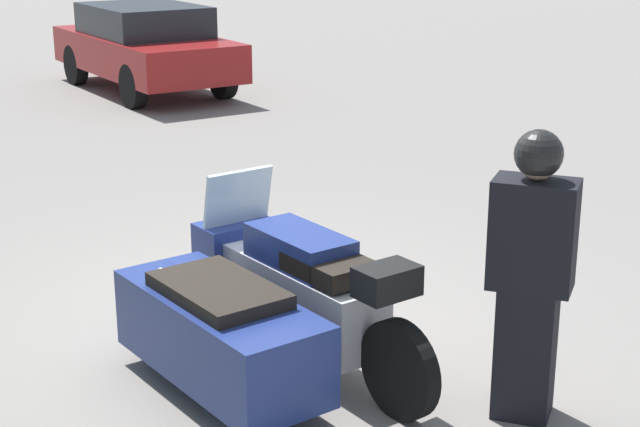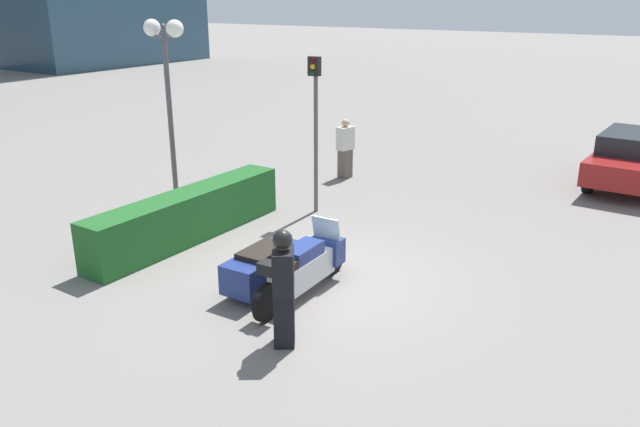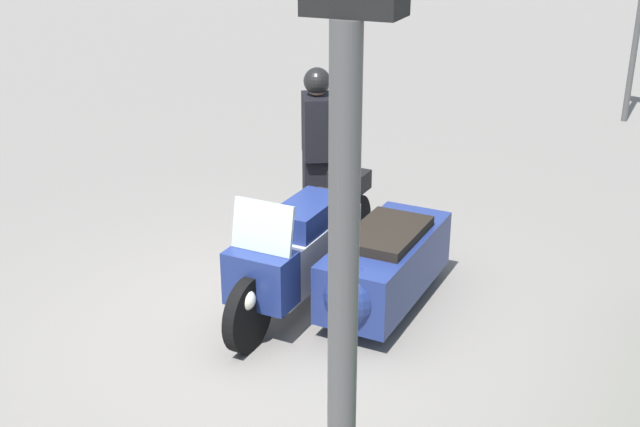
% 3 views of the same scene
% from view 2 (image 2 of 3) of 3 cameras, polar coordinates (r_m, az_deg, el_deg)
% --- Properties ---
extents(ground_plane, '(160.00, 160.00, 0.00)m').
position_cam_2_polar(ground_plane, '(10.81, 0.09, -6.19)').
color(ground_plane, slate).
extents(police_motorcycle, '(2.59, 1.27, 1.14)m').
position_cam_2_polar(police_motorcycle, '(10.35, -3.31, -4.67)').
color(police_motorcycle, black).
rests_on(police_motorcycle, ground).
extents(officer_rider, '(0.55, 0.50, 1.72)m').
position_cam_2_polar(officer_rider, '(8.58, -3.35, -6.60)').
color(officer_rider, black).
rests_on(officer_rider, ground).
extents(hedge_bush_curbside, '(4.77, 0.72, 0.99)m').
position_cam_2_polar(hedge_bush_curbside, '(12.74, -11.95, -0.20)').
color(hedge_bush_curbside, '#1E5623').
rests_on(hedge_bush_curbside, ground).
extents(twin_lamp_post, '(0.38, 1.11, 4.17)m').
position_cam_2_polar(twin_lamp_post, '(14.82, -13.94, 13.57)').
color(twin_lamp_post, '#4C4C51').
rests_on(twin_lamp_post, ground).
extents(traffic_light_near, '(0.23, 0.27, 3.45)m').
position_cam_2_polar(traffic_light_near, '(13.65, -0.45, 9.21)').
color(traffic_light_near, '#4C4C4C').
rests_on(traffic_light_near, ground).
extents(parked_car_background, '(4.14, 1.83, 1.40)m').
position_cam_2_polar(parked_car_background, '(17.88, 26.83, 4.58)').
color(parked_car_background, maroon).
rests_on(parked_car_background, ground).
extents(pedestrian_bystander, '(0.50, 0.36, 1.59)m').
position_cam_2_polar(pedestrian_bystander, '(16.77, 2.32, 5.96)').
color(pedestrian_bystander, brown).
rests_on(pedestrian_bystander, ground).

